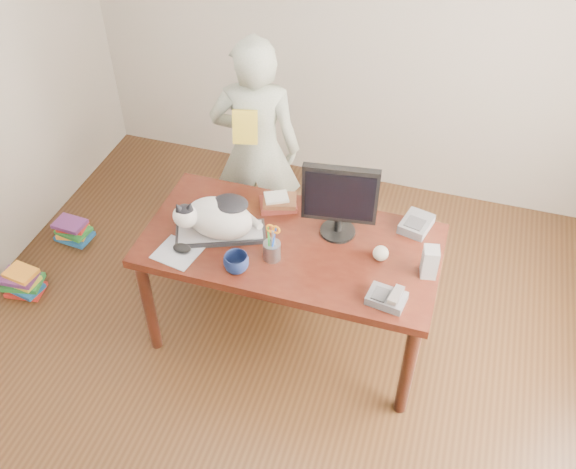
# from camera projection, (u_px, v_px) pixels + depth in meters

# --- Properties ---
(room) EXTENTS (4.50, 4.50, 4.50)m
(room) POSITION_uv_depth(u_px,v_px,m) (248.00, 231.00, 2.62)
(room) COLOR black
(room) RESTS_ON ground
(desk) EXTENTS (1.60, 0.80, 0.75)m
(desk) POSITION_uv_depth(u_px,v_px,m) (295.00, 252.00, 3.61)
(desk) COLOR black
(desk) RESTS_ON ground
(keyboard) EXTENTS (0.52, 0.36, 0.03)m
(keyboard) POSITION_uv_depth(u_px,v_px,m) (221.00, 234.00, 3.48)
(keyboard) COLOR black
(keyboard) RESTS_ON desk
(cat) EXTENTS (0.45, 0.36, 0.27)m
(cat) POSITION_uv_depth(u_px,v_px,m) (216.00, 217.00, 3.40)
(cat) COLOR white
(cat) RESTS_ON keyboard
(monitor) EXTENTS (0.40, 0.22, 0.45)m
(monitor) POSITION_uv_depth(u_px,v_px,m) (340.00, 198.00, 3.33)
(monitor) COLOR black
(monitor) RESTS_ON desk
(pen_cup) EXTENTS (0.10, 0.10, 0.24)m
(pen_cup) POSITION_uv_depth(u_px,v_px,m) (272.00, 249.00, 3.32)
(pen_cup) COLOR gray
(pen_cup) RESTS_ON desk
(mousepad) EXTENTS (0.25, 0.24, 0.01)m
(mousepad) POSITION_uv_depth(u_px,v_px,m) (177.00, 253.00, 3.39)
(mousepad) COLOR #B1B5BE
(mousepad) RESTS_ON desk
(mouse) EXTENTS (0.11, 0.08, 0.04)m
(mouse) POSITION_uv_depth(u_px,v_px,m) (182.00, 248.00, 3.38)
(mouse) COLOR black
(mouse) RESTS_ON mousepad
(coffee_mug) EXTENTS (0.18, 0.18, 0.10)m
(coffee_mug) POSITION_uv_depth(u_px,v_px,m) (236.00, 263.00, 3.26)
(coffee_mug) COLOR #0D1634
(coffee_mug) RESTS_ON desk
(phone) EXTENTS (0.20, 0.16, 0.08)m
(phone) POSITION_uv_depth(u_px,v_px,m) (387.00, 298.00, 3.12)
(phone) COLOR #5C5C60
(phone) RESTS_ON desk
(speaker) EXTENTS (0.09, 0.10, 0.17)m
(speaker) POSITION_uv_depth(u_px,v_px,m) (430.00, 262.00, 3.22)
(speaker) COLOR #A2A3A5
(speaker) RESTS_ON desk
(baseball) EXTENTS (0.08, 0.08, 0.08)m
(baseball) POSITION_uv_depth(u_px,v_px,m) (381.00, 253.00, 3.33)
(baseball) COLOR white
(baseball) RESTS_ON desk
(book_stack) EXTENTS (0.25, 0.22, 0.08)m
(book_stack) POSITION_uv_depth(u_px,v_px,m) (279.00, 202.00, 3.65)
(book_stack) COLOR #4D1A14
(book_stack) RESTS_ON desk
(calculator) EXTENTS (0.19, 0.22, 0.06)m
(calculator) POSITION_uv_depth(u_px,v_px,m) (416.00, 224.00, 3.52)
(calculator) COLOR #5C5C60
(calculator) RESTS_ON desk
(person) EXTENTS (0.63, 0.49, 1.54)m
(person) POSITION_uv_depth(u_px,v_px,m) (256.00, 150.00, 4.05)
(person) COLOR beige
(person) RESTS_ON ground
(held_book) EXTENTS (0.16, 0.12, 0.20)m
(held_book) POSITION_uv_depth(u_px,v_px,m) (245.00, 127.00, 3.74)
(held_book) COLOR gold
(held_book) RESTS_ON person
(book_pile_a) EXTENTS (0.27, 0.22, 0.18)m
(book_pile_a) POSITION_uv_depth(u_px,v_px,m) (23.00, 282.00, 4.14)
(book_pile_a) COLOR red
(book_pile_a) RESTS_ON ground
(book_pile_b) EXTENTS (0.26, 0.20, 0.15)m
(book_pile_b) POSITION_uv_depth(u_px,v_px,m) (73.00, 230.00, 4.53)
(book_pile_b) COLOR #1A599F
(book_pile_b) RESTS_ON ground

